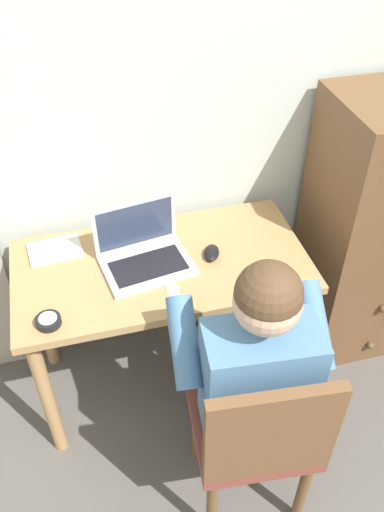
% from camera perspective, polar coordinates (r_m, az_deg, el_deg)
% --- Properties ---
extents(wall_back, '(4.80, 0.05, 2.50)m').
position_cam_1_polar(wall_back, '(2.20, 0.10, 16.39)').
color(wall_back, silver).
rests_on(wall_back, ground_plane).
extents(desk, '(1.17, 0.59, 0.75)m').
position_cam_1_polar(desk, '(2.22, -3.15, -2.99)').
color(desk, tan).
rests_on(desk, ground_plane).
extents(dresser, '(0.50, 0.49, 1.29)m').
position_cam_1_polar(dresser, '(2.58, 18.15, 2.46)').
color(dresser, brown).
rests_on(dresser, ground_plane).
extents(chair, '(0.46, 0.44, 0.90)m').
position_cam_1_polar(chair, '(1.95, 6.96, -18.13)').
color(chair, brown).
rests_on(chair, ground_plane).
extents(person_seated, '(0.56, 0.61, 1.22)m').
position_cam_1_polar(person_seated, '(1.90, 5.94, -10.67)').
color(person_seated, '#33384C').
rests_on(person_seated, ground_plane).
extents(laptop, '(0.37, 0.30, 0.24)m').
position_cam_1_polar(laptop, '(2.12, -5.18, 0.50)').
color(laptop, silver).
rests_on(laptop, desk).
extents(computer_mouse, '(0.09, 0.11, 0.03)m').
position_cam_1_polar(computer_mouse, '(2.16, 2.08, 0.34)').
color(computer_mouse, black).
rests_on(computer_mouse, desk).
extents(desk_clock, '(0.09, 0.09, 0.03)m').
position_cam_1_polar(desk_clock, '(1.97, -14.92, -6.65)').
color(desk_clock, black).
rests_on(desk_clock, desk).
extents(notebook_pad, '(0.22, 0.17, 0.01)m').
position_cam_1_polar(notebook_pad, '(2.26, -14.27, 0.62)').
color(notebook_pad, silver).
rests_on(notebook_pad, desk).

